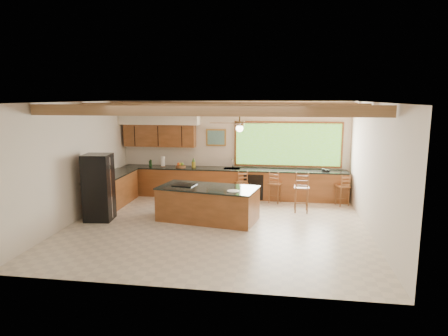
# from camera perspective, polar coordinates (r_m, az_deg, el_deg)

# --- Properties ---
(ground) EXTENTS (7.20, 7.20, 0.00)m
(ground) POSITION_cam_1_polar(r_m,az_deg,el_deg) (9.85, -1.10, -8.33)
(ground) COLOR beige
(ground) RESTS_ON ground
(room_shell) EXTENTS (7.27, 6.54, 3.02)m
(room_shell) POSITION_cam_1_polar(r_m,az_deg,el_deg) (10.05, -1.47, 4.96)
(room_shell) COLOR beige
(room_shell) RESTS_ON ground
(counter_run) EXTENTS (7.12, 3.10, 1.24)m
(counter_run) POSITION_cam_1_polar(r_m,az_deg,el_deg) (12.26, -2.91, -2.39)
(counter_run) COLOR brown
(counter_run) RESTS_ON ground
(island) EXTENTS (2.65, 1.58, 0.88)m
(island) POSITION_cam_1_polar(r_m,az_deg,el_deg) (10.23, -2.31, -5.08)
(island) COLOR brown
(island) RESTS_ON ground
(refrigerator) EXTENTS (0.73, 0.71, 1.70)m
(refrigerator) POSITION_cam_1_polar(r_m,az_deg,el_deg) (10.63, -17.48, -2.66)
(refrigerator) COLOR black
(refrigerator) RESTS_ON ground
(bar_stool_a) EXTENTS (0.44, 0.44, 0.96)m
(bar_stool_a) POSITION_cam_1_polar(r_m,az_deg,el_deg) (11.95, 2.50, -2.22)
(bar_stool_a) COLOR brown
(bar_stool_a) RESTS_ON ground
(bar_stool_b) EXTENTS (0.43, 0.43, 0.96)m
(bar_stool_b) POSITION_cam_1_polar(r_m,az_deg,el_deg) (11.89, 7.32, -2.34)
(bar_stool_b) COLOR brown
(bar_stool_b) RESTS_ON ground
(bar_stool_c) EXTENTS (0.40, 0.40, 1.13)m
(bar_stool_c) POSITION_cam_1_polar(r_m,az_deg,el_deg) (11.04, 11.04, -2.89)
(bar_stool_c) COLOR brown
(bar_stool_c) RESTS_ON ground
(bar_stool_d) EXTENTS (0.44, 0.45, 0.94)m
(bar_stool_d) POSITION_cam_1_polar(r_m,az_deg,el_deg) (12.01, 16.63, -2.62)
(bar_stool_d) COLOR brown
(bar_stool_d) RESTS_ON ground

